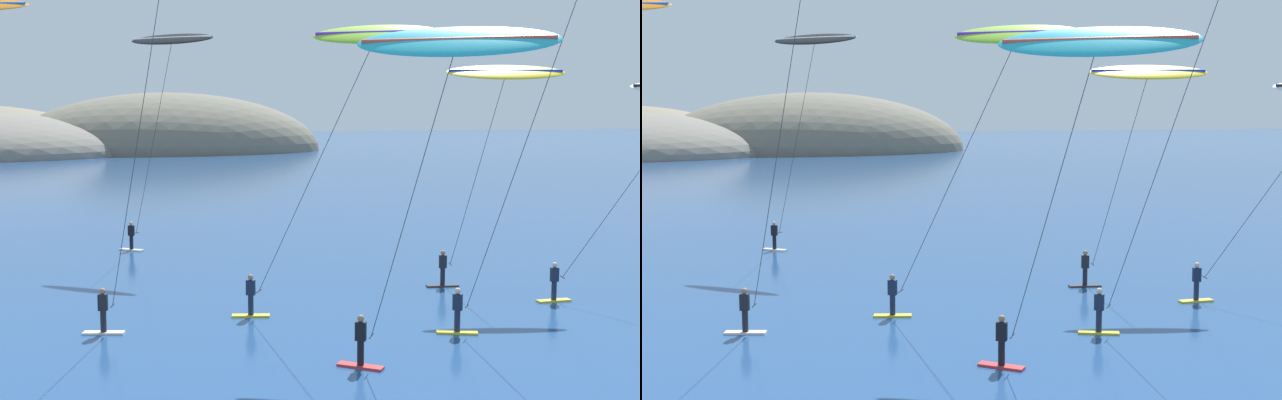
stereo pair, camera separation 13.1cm
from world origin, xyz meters
TOP-DOWN VIEW (x-y plane):
  - headland_island at (-14.59, 154.13)m, footprint 99.73×61.03m
  - kitesurfer_lime at (1.14, 17.69)m, footprint 7.37×4.82m
  - kitesurfer_yellow at (9.41, 22.30)m, footprint 6.22×2.66m
  - kitesurfer_black at (-4.11, 35.25)m, footprint 5.56×4.71m
  - kitesurfer_cyan at (1.59, 11.42)m, footprint 5.98×4.37m

SIDE VIEW (x-z plane):
  - headland_island at x=-14.59m, z-range -11.82..11.82m
  - kitesurfer_yellow at x=9.41m, z-range 4.01..14.32m
  - kitesurfer_cyan at x=1.59m, z-range 4.17..14.89m
  - kitesurfer_lime at x=1.14m, z-range 4.29..15.68m
  - kitesurfer_black at x=-4.11m, z-range 4.91..17.41m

